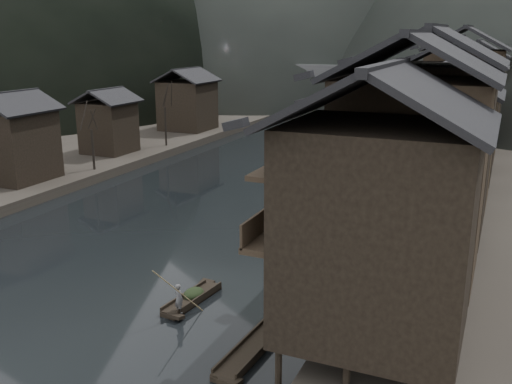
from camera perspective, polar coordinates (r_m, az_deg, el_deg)
The scene contains 12 objects.
water at distance 38.81m, azimuth -11.86°, elevation -6.51°, with size 300.00×300.00×0.00m, color black.
left_bank at distance 90.17m, azimuth -15.45°, elevation 6.27°, with size 40.00×200.00×1.20m, color #2D2823.
stilt_houses at distance 48.42m, azimuth 18.88°, elevation 8.19°, with size 9.00×67.60×15.27m.
left_houses at distance 65.14m, azimuth -16.73°, elevation 7.27°, with size 8.10×53.20×8.73m.
bare_trees at distance 54.43m, azimuth -21.67°, elevation 5.69°, with size 3.50×44.32×6.99m.
moored_sampans at distance 58.47m, azimuth 13.66°, elevation 1.13°, with size 3.20×75.17×0.47m.
midriver_boats at distance 87.73m, azimuth 12.04°, elevation 5.98°, with size 9.91×40.80×0.45m.
stone_bridge at distance 103.65m, azimuth 11.90°, elevation 10.17°, with size 40.00×6.00×9.00m.
hero_sampan at distance 32.30m, azimuth -6.39°, elevation -10.55°, with size 1.49×4.90×0.43m.
cargo_heap at distance 32.25m, azimuth -6.26°, elevation -9.51°, with size 1.07×1.40×0.64m, color black.
boatman at distance 30.47m, azimuth -7.75°, elevation -10.10°, with size 0.59×0.39×1.63m, color #5C5D5F.
bamboo_pole at distance 29.36m, azimuth -7.60°, elevation -5.71°, with size 0.06×0.06×4.63m, color #8C7A51.
Camera 1 is at (21.39, -28.99, 14.41)m, focal length 40.00 mm.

